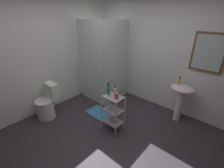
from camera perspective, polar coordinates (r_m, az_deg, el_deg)
The scene contains 13 objects.
ground_plane at distance 2.96m, azimuth -2.56°, elevation -20.93°, with size 4.20×4.20×0.02m, color #352E36.
wall_back at distance 3.71m, azimuth 17.82°, elevation 10.29°, with size 4.20×0.14×2.50m.
wall_left at distance 3.72m, azimuth -24.14°, elevation 9.31°, with size 0.10×4.20×2.50m, color white.
shower_stall at distance 4.09m, azimuth -2.93°, elevation 1.06°, with size 0.92×0.92×2.00m.
pedestal_sink at distance 3.43m, azimuth 24.40°, elevation -4.09°, with size 0.46×0.37×0.81m.
sink_faucet at distance 3.43m, azimuth 25.88°, elevation 0.79°, with size 0.03×0.03×0.10m, color silver.
toilet at distance 3.64m, azimuth -23.12°, elevation -6.94°, with size 0.37×0.49×0.76m.
storage_cart at distance 2.94m, azimuth 0.39°, elevation -9.91°, with size 0.38×0.28×0.74m.
hand_soap_bottle at distance 3.35m, azimuth 23.82°, elevation 1.07°, with size 0.06×0.06×0.16m.
body_wash_bottle_green at distance 2.80m, azimuth -1.29°, elevation -2.06°, with size 0.07×0.07×0.24m.
lotion_bottle_white at distance 2.75m, azimuth 1.22°, elevation -2.88°, with size 0.06×0.06×0.21m.
rinse_cup at distance 2.70m, azimuth 1.68°, elevation -4.44°, with size 0.08×0.08×0.11m, color #B24742.
bath_mat at distance 3.62m, azimuth -4.60°, elevation -10.75°, with size 0.60×0.40×0.02m, color teal.
Camera 1 is at (1.47, -1.46, 2.11)m, focal length 24.44 mm.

